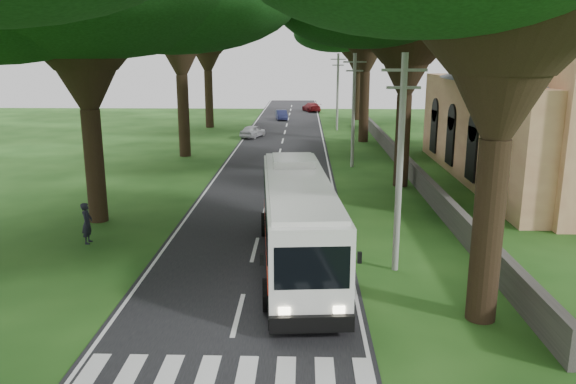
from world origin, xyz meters
name	(u,v)px	position (x,y,z in m)	size (l,w,h in m)	color
ground	(230,348)	(0.00, 0.00, 0.00)	(140.00, 140.00, 0.00)	#194012
road	(276,169)	(0.00, 25.00, 0.01)	(8.00, 120.00, 0.04)	black
property_wall	(406,164)	(9.00, 24.00, 0.60)	(0.35, 50.00, 1.20)	#383533
church	(559,104)	(17.86, 21.55, 4.91)	(14.00, 24.00, 11.60)	tan
pole_near	(400,161)	(5.50, 6.00, 4.18)	(1.60, 0.24, 8.00)	gray
pole_mid	(354,109)	(5.50, 26.00, 4.18)	(1.60, 0.24, 8.00)	gray
pole_far	(338,91)	(5.50, 46.00, 4.18)	(1.60, 0.24, 8.00)	gray
tree_l_far	(206,10)	(-8.50, 48.00, 12.45)	(13.13, 13.13, 15.44)	black
tree_r_far	(359,26)	(8.50, 56.00, 11.23)	(14.23, 14.23, 14.37)	black
coach_bus	(298,219)	(1.80, 6.36, 1.85)	(3.44, 11.80, 3.43)	white
distant_car_a	(253,131)	(-3.00, 40.13, 0.64)	(1.44, 3.58, 1.22)	#B4B4B9
distant_car_b	(282,115)	(-0.80, 55.32, 0.62)	(1.24, 3.57, 1.18)	navy
distant_car_c	(311,107)	(3.00, 65.70, 0.66)	(1.76, 4.34, 1.26)	maroon
pedestrian	(87,223)	(-7.27, 8.69, 0.90)	(0.65, 0.43, 1.79)	black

